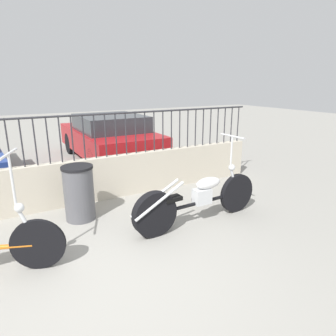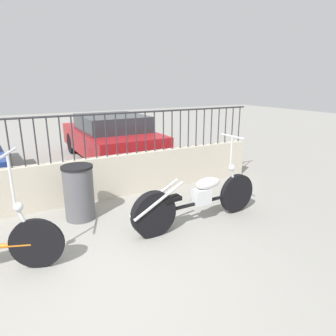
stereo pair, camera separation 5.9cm
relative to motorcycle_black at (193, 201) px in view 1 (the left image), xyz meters
The scene contains 6 objects.
ground_plane 1.78m from the motorcycle_black, 155.69° to the right, with size 40.00×40.00×0.00m, color gray.
low_wall 2.35m from the motorcycle_black, 132.31° to the left, with size 8.19×0.18×0.82m.
fence_railing 2.54m from the motorcycle_black, 132.31° to the left, with size 8.19×0.04×0.81m.
motorcycle_black is the anchor object (origin of this frame).
trash_bin 1.83m from the motorcycle_black, 144.39° to the left, with size 0.50×0.50×0.90m.
car_red 4.67m from the motorcycle_black, 87.01° to the left, with size 1.92×4.09×1.28m.
Camera 1 is at (-0.86, -2.86, 2.17)m, focal length 32.00 mm.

